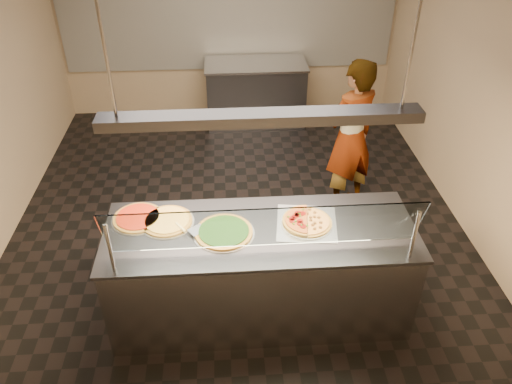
{
  "coord_description": "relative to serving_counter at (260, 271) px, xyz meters",
  "views": [
    {
      "loc": [
        -0.11,
        -4.46,
        3.52
      ],
      "look_at": [
        0.14,
        -0.87,
        1.02
      ],
      "focal_mm": 35.0,
      "sensor_mm": 36.0,
      "label": 1
    }
  ],
  "objects": [
    {
      "name": "half_pizza_sausage",
      "position": [
        0.49,
        0.06,
        0.49
      ],
      "size": [
        0.26,
        0.43,
        0.04
      ],
      "color": "brown",
      "rests_on": "perforated_tray"
    },
    {
      "name": "ground",
      "position": [
        -0.15,
        1.29,
        -0.48
      ],
      "size": [
        5.0,
        6.0,
        0.02
      ],
      "primitive_type": "cube",
      "color": "black",
      "rests_on": "ground"
    },
    {
      "name": "pizza_spinach",
      "position": [
        -0.3,
        -0.02,
        0.48
      ],
      "size": [
        0.5,
        0.5,
        0.03
      ],
      "color": "silver",
      "rests_on": "serving_counter"
    },
    {
      "name": "lamp_rod_left",
      "position": [
        -1.0,
        0.0,
        2.03
      ],
      "size": [
        0.02,
        0.02,
        1.01
      ],
      "primitive_type": "cylinder",
      "color": "#B7B7BC",
      "rests_on": "ceiling"
    },
    {
      "name": "perforated_tray",
      "position": [
        0.39,
        0.06,
        0.47
      ],
      "size": [
        0.55,
        0.55,
        0.01
      ],
      "color": "silver",
      "rests_on": "serving_counter"
    },
    {
      "name": "wall_right",
      "position": [
        2.36,
        1.29,
        1.03
      ],
      "size": [
        0.02,
        6.0,
        3.0
      ],
      "primitive_type": "cube",
      "color": "#9F8767",
      "rests_on": "ground"
    },
    {
      "name": "serving_counter",
      "position": [
        0.0,
        0.0,
        0.0
      ],
      "size": [
        2.57,
        0.94,
        0.93
      ],
      "color": "#B7B7BC",
      "rests_on": "ground"
    },
    {
      "name": "pizza_cheese",
      "position": [
        -0.77,
        0.16,
        0.48
      ],
      "size": [
        0.45,
        0.45,
        0.03
      ],
      "color": "silver",
      "rests_on": "serving_counter"
    },
    {
      "name": "lamp_rod_right",
      "position": [
        1.0,
        0.0,
        2.03
      ],
      "size": [
        0.02,
        0.02,
        1.01
      ],
      "primitive_type": "cylinder",
      "color": "#B7B7BC",
      "rests_on": "ceiling"
    },
    {
      "name": "worker",
      "position": [
        1.11,
        1.58,
        0.43
      ],
      "size": [
        0.78,
        0.68,
        1.79
      ],
      "primitive_type": "imported",
      "rotation": [
        0.0,
        0.0,
        3.63
      ],
      "color": "#332C3A",
      "rests_on": "ground"
    },
    {
      "name": "sneeze_guard",
      "position": [
        0.0,
        -0.34,
        0.76
      ],
      "size": [
        2.33,
        0.18,
        0.54
      ],
      "color": "#B7B7BC",
      "rests_on": "serving_counter"
    },
    {
      "name": "half_pizza_pepperoni",
      "position": [
        0.29,
        0.06,
        0.5
      ],
      "size": [
        0.26,
        0.43,
        0.05
      ],
      "color": "brown",
      "rests_on": "perforated_tray"
    },
    {
      "name": "heat_lamp_housing",
      "position": [
        0.0,
        0.0,
        1.48
      ],
      "size": [
        2.3,
        0.18,
        0.08
      ],
      "primitive_type": "cube",
      "color": "#3F3F45",
      "rests_on": "ceiling"
    },
    {
      "name": "pizza_tomato",
      "position": [
        -1.02,
        0.22,
        0.48
      ],
      "size": [
        0.44,
        0.44,
        0.03
      ],
      "color": "silver",
      "rests_on": "serving_counter"
    },
    {
      "name": "wall_back",
      "position": [
        -0.15,
        4.3,
        1.03
      ],
      "size": [
        5.0,
        0.02,
        3.0
      ],
      "primitive_type": "cube",
      "color": "#9F8767",
      "rests_on": "ground"
    },
    {
      "name": "prep_table",
      "position": [
        0.22,
        3.84,
        0.0
      ],
      "size": [
        1.48,
        0.74,
        0.93
      ],
      "color": "#3F3F45",
      "rests_on": "ground"
    },
    {
      "name": "wall_front",
      "position": [
        -0.15,
        -1.72,
        1.03
      ],
      "size": [
        5.0,
        0.02,
        3.0
      ],
      "primitive_type": "cube",
      "color": "#9F8767",
      "rests_on": "ground"
    },
    {
      "name": "pizza_spatula",
      "position": [
        -0.6,
        0.03,
        0.49
      ],
      "size": [
        0.27,
        0.19,
        0.02
      ],
      "color": "#B7B7BC",
      "rests_on": "pizza_spinach"
    },
    {
      "name": "tile_band",
      "position": [
        -0.15,
        4.27,
        0.83
      ],
      "size": [
        4.9,
        0.02,
        1.2
      ],
      "primitive_type": "cube",
      "color": "silver",
      "rests_on": "wall_back"
    }
  ]
}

